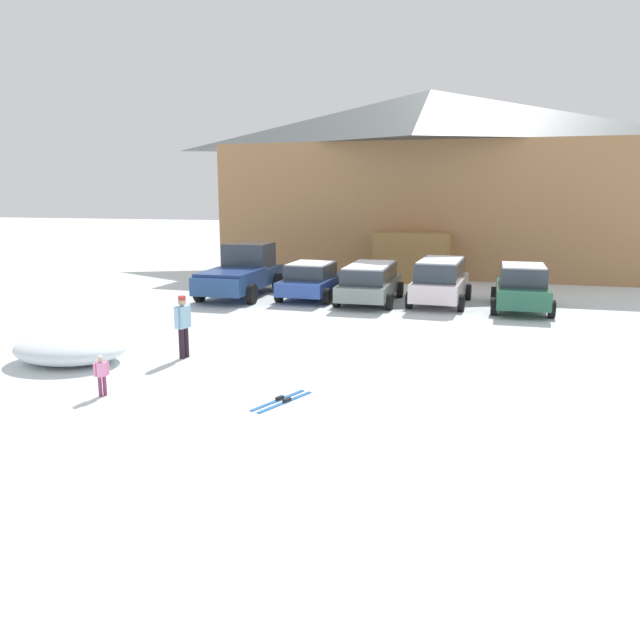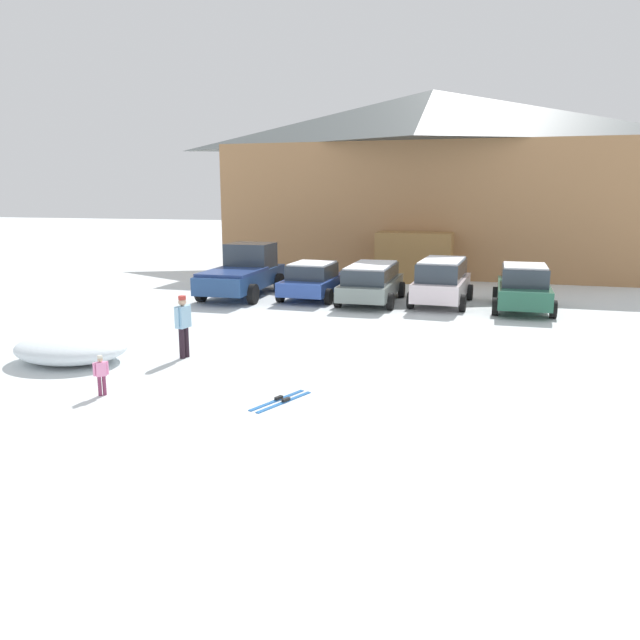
{
  "view_description": "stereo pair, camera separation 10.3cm",
  "coord_description": "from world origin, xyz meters",
  "px_view_note": "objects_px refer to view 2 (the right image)",
  "views": [
    {
      "loc": [
        4.55,
        -9.23,
        4.35
      ],
      "look_at": [
        0.43,
        6.16,
        1.05
      ],
      "focal_mm": 35.0,
      "sensor_mm": 36.0,
      "label": 1
    },
    {
      "loc": [
        4.65,
        -9.2,
        4.35
      ],
      "look_at": [
        0.43,
        6.16,
        1.05
      ],
      "focal_mm": 35.0,
      "sensor_mm": 36.0,
      "label": 2
    }
  ],
  "objects_px": {
    "parked_grey_wagon": "(371,281)",
    "skier_child_in_pink_snowsuit": "(101,373)",
    "ski_lodge": "(430,180)",
    "plowed_snow_pile": "(71,348)",
    "pickup_truck": "(244,272)",
    "parked_blue_hatchback": "(313,280)",
    "skier_adult_in_blue_parka": "(183,323)",
    "parked_white_suv": "(442,280)",
    "parked_green_coupe": "(524,288)",
    "pair_of_skis": "(281,400)"
  },
  "relations": [
    {
      "from": "parked_grey_wagon",
      "to": "skier_child_in_pink_snowsuit",
      "type": "xyz_separation_m",
      "value": [
        -3.46,
        -12.97,
        -0.34
      ]
    },
    {
      "from": "ski_lodge",
      "to": "parked_grey_wagon",
      "type": "relative_size",
      "value": 4.61
    },
    {
      "from": "parked_grey_wagon",
      "to": "plowed_snow_pile",
      "type": "distance_m",
      "value": 12.28
    },
    {
      "from": "pickup_truck",
      "to": "skier_child_in_pink_snowsuit",
      "type": "height_order",
      "value": "pickup_truck"
    },
    {
      "from": "parked_blue_hatchback",
      "to": "pickup_truck",
      "type": "xyz_separation_m",
      "value": [
        -3.06,
        -0.02,
        0.22
      ]
    },
    {
      "from": "parked_grey_wagon",
      "to": "skier_adult_in_blue_parka",
      "type": "distance_m",
      "value": 10.16
    },
    {
      "from": "pickup_truck",
      "to": "skier_adult_in_blue_parka",
      "type": "relative_size",
      "value": 3.28
    },
    {
      "from": "skier_child_in_pink_snowsuit",
      "to": "pickup_truck",
      "type": "bearing_deg",
      "value": 98.88
    },
    {
      "from": "skier_child_in_pink_snowsuit",
      "to": "plowed_snow_pile",
      "type": "bearing_deg",
      "value": 137.66
    },
    {
      "from": "parked_blue_hatchback",
      "to": "skier_child_in_pink_snowsuit",
      "type": "bearing_deg",
      "value": -94.29
    },
    {
      "from": "ski_lodge",
      "to": "parked_white_suv",
      "type": "bearing_deg",
      "value": -81.58
    },
    {
      "from": "parked_blue_hatchback",
      "to": "skier_adult_in_blue_parka",
      "type": "relative_size",
      "value": 2.48
    },
    {
      "from": "parked_white_suv",
      "to": "pickup_truck",
      "type": "xyz_separation_m",
      "value": [
        -8.26,
        -0.05,
        0.05
      ]
    },
    {
      "from": "pickup_truck",
      "to": "skier_adult_in_blue_parka",
      "type": "height_order",
      "value": "pickup_truck"
    },
    {
      "from": "parked_grey_wagon",
      "to": "parked_white_suv",
      "type": "distance_m",
      "value": 2.75
    },
    {
      "from": "parked_grey_wagon",
      "to": "ski_lodge",
      "type": "bearing_deg",
      "value": 85.22
    },
    {
      "from": "ski_lodge",
      "to": "skier_child_in_pink_snowsuit",
      "type": "relative_size",
      "value": 24.58
    },
    {
      "from": "parked_green_coupe",
      "to": "skier_adult_in_blue_parka",
      "type": "relative_size",
      "value": 2.56
    },
    {
      "from": "parked_grey_wagon",
      "to": "parked_white_suv",
      "type": "bearing_deg",
      "value": 5.84
    },
    {
      "from": "pair_of_skis",
      "to": "plowed_snow_pile",
      "type": "distance_m",
      "value": 6.47
    },
    {
      "from": "ski_lodge",
      "to": "parked_grey_wagon",
      "type": "xyz_separation_m",
      "value": [
        -1.0,
        -11.99,
        -4.12
      ]
    },
    {
      "from": "parked_white_suv",
      "to": "plowed_snow_pile",
      "type": "bearing_deg",
      "value": -127.87
    },
    {
      "from": "pair_of_skis",
      "to": "parked_grey_wagon",
      "type": "bearing_deg",
      "value": 91.94
    },
    {
      "from": "parked_white_suv",
      "to": "pair_of_skis",
      "type": "bearing_deg",
      "value": -100.43
    },
    {
      "from": "pickup_truck",
      "to": "pair_of_skis",
      "type": "bearing_deg",
      "value": -64.68
    },
    {
      "from": "pair_of_skis",
      "to": "parked_white_suv",
      "type": "bearing_deg",
      "value": 79.57
    },
    {
      "from": "parked_green_coupe",
      "to": "pickup_truck",
      "type": "distance_m",
      "value": 11.29
    },
    {
      "from": "parked_grey_wagon",
      "to": "pickup_truck",
      "type": "bearing_deg",
      "value": 177.58
    },
    {
      "from": "ski_lodge",
      "to": "parked_blue_hatchback",
      "type": "distance_m",
      "value": 12.94
    },
    {
      "from": "ski_lodge",
      "to": "parked_blue_hatchback",
      "type": "height_order",
      "value": "ski_lodge"
    },
    {
      "from": "skier_adult_in_blue_parka",
      "to": "pair_of_skis",
      "type": "distance_m",
      "value": 4.61
    },
    {
      "from": "skier_child_in_pink_snowsuit",
      "to": "skier_adult_in_blue_parka",
      "type": "bearing_deg",
      "value": 85.84
    },
    {
      "from": "skier_adult_in_blue_parka",
      "to": "pair_of_skis",
      "type": "xyz_separation_m",
      "value": [
        3.63,
        -2.68,
        -0.92
      ]
    },
    {
      "from": "parked_green_coupe",
      "to": "skier_child_in_pink_snowsuit",
      "type": "bearing_deg",
      "value": -125.82
    },
    {
      "from": "parked_white_suv",
      "to": "pickup_truck",
      "type": "relative_size",
      "value": 0.8
    },
    {
      "from": "parked_grey_wagon",
      "to": "skier_adult_in_blue_parka",
      "type": "bearing_deg",
      "value": -108.45
    },
    {
      "from": "parked_white_suv",
      "to": "skier_adult_in_blue_parka",
      "type": "relative_size",
      "value": 2.63
    },
    {
      "from": "skier_adult_in_blue_parka",
      "to": "parked_green_coupe",
      "type": "bearing_deg",
      "value": 46.44
    },
    {
      "from": "skier_adult_in_blue_parka",
      "to": "parked_blue_hatchback",
      "type": "bearing_deg",
      "value": 85.66
    },
    {
      "from": "parked_grey_wagon",
      "to": "parked_blue_hatchback",
      "type": "bearing_deg",
      "value": 174.18
    },
    {
      "from": "parked_blue_hatchback",
      "to": "skier_child_in_pink_snowsuit",
      "type": "height_order",
      "value": "parked_blue_hatchback"
    },
    {
      "from": "plowed_snow_pile",
      "to": "ski_lodge",
      "type": "bearing_deg",
      "value": 73.22
    },
    {
      "from": "skier_adult_in_blue_parka",
      "to": "ski_lodge",
      "type": "bearing_deg",
      "value": 78.96
    },
    {
      "from": "plowed_snow_pile",
      "to": "pickup_truck",
      "type": "bearing_deg",
      "value": 88.22
    },
    {
      "from": "parked_green_coupe",
      "to": "pair_of_skis",
      "type": "xyz_separation_m",
      "value": [
        -5.34,
        -12.11,
        -0.84
      ]
    },
    {
      "from": "skier_child_in_pink_snowsuit",
      "to": "parked_grey_wagon",
      "type": "bearing_deg",
      "value": 75.07
    },
    {
      "from": "parked_grey_wagon",
      "to": "pickup_truck",
      "type": "relative_size",
      "value": 0.87
    },
    {
      "from": "parked_green_coupe",
      "to": "ski_lodge",
      "type": "bearing_deg",
      "value": 111.3
    },
    {
      "from": "parked_grey_wagon",
      "to": "plowed_snow_pile",
      "type": "bearing_deg",
      "value": -118.55
    },
    {
      "from": "parked_green_coupe",
      "to": "skier_child_in_pink_snowsuit",
      "type": "distance_m",
      "value": 15.74
    }
  ]
}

